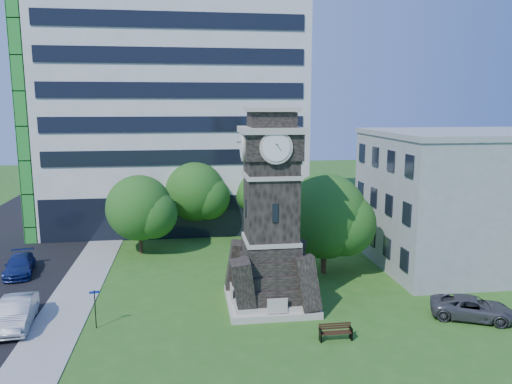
{
  "coord_description": "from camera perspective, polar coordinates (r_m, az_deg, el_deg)",
  "views": [
    {
      "loc": [
        -1.97,
        -27.24,
        12.44
      ],
      "look_at": [
        2.71,
        6.47,
        6.39
      ],
      "focal_mm": 35.0,
      "sensor_mm": 36.0,
      "label": 1
    }
  ],
  "objects": [
    {
      "name": "ground",
      "position": [
        30.01,
        -3.54,
        -14.43
      ],
      "size": [
        160.0,
        160.0,
        0.0
      ],
      "primitive_type": "plane",
      "color": "#285B1A",
      "rests_on": "ground"
    },
    {
      "name": "sidewalk",
      "position": [
        35.36,
        -20.05,
        -11.1
      ],
      "size": [
        3.0,
        70.0,
        0.06
      ],
      "primitive_type": "cube",
      "color": "gray",
      "rests_on": "ground"
    },
    {
      "name": "clock_tower",
      "position": [
        30.51,
        1.69,
        -3.49
      ],
      "size": [
        5.4,
        5.4,
        12.22
      ],
      "color": "#BAB2A2",
      "rests_on": "ground"
    },
    {
      "name": "office_tall",
      "position": [
        53.12,
        -9.43,
        11.87
      ],
      "size": [
        26.2,
        15.11,
        28.6
      ],
      "color": "silver",
      "rests_on": "ground"
    },
    {
      "name": "office_low",
      "position": [
        42.13,
        23.62,
        -0.66
      ],
      "size": [
        15.2,
        12.2,
        10.4
      ],
      "color": "#9C9FA1",
      "rests_on": "ground"
    },
    {
      "name": "car_street_mid",
      "position": [
        31.96,
        -25.69,
        -12.33
      ],
      "size": [
        2.21,
        4.97,
        1.58
      ],
      "primitive_type": "imported",
      "rotation": [
        0.0,
        0.0,
        0.11
      ],
      "color": "#96999D",
      "rests_on": "ground"
    },
    {
      "name": "car_street_north",
      "position": [
        41.09,
        -25.42,
        -7.56
      ],
      "size": [
        2.7,
        4.94,
        1.36
      ],
      "primitive_type": "imported",
      "rotation": [
        0.0,
        0.0,
        0.18
      ],
      "color": "navy",
      "rests_on": "ground"
    },
    {
      "name": "car_east_lot",
      "position": [
        32.49,
        23.52,
        -12.06
      ],
      "size": [
        5.19,
        3.92,
        1.31
      ],
      "primitive_type": "imported",
      "rotation": [
        0.0,
        0.0,
        1.15
      ],
      "color": "#444548",
      "rests_on": "ground"
    },
    {
      "name": "park_bench",
      "position": [
        27.87,
        9.07,
        -15.45
      ],
      "size": [
        1.78,
        0.47,
        0.92
      ],
      "rotation": [
        0.0,
        0.0,
        0.0
      ],
      "color": "black",
      "rests_on": "ground"
    },
    {
      "name": "street_sign",
      "position": [
        29.84,
        -17.93,
        -12.12
      ],
      "size": [
        0.54,
        0.05,
        2.25
      ],
      "rotation": [
        0.0,
        0.0,
        0.15
      ],
      "color": "black",
      "rests_on": "ground"
    },
    {
      "name": "tree_nw",
      "position": [
        42.5,
        -13.09,
        -1.98
      ],
      "size": [
        6.01,
        5.46,
        6.64
      ],
      "rotation": [
        0.0,
        0.0,
        -0.1
      ],
      "color": "#332114",
      "rests_on": "ground"
    },
    {
      "name": "tree_nc",
      "position": [
        46.67,
        -6.86,
        -0.12
      ],
      "size": [
        6.1,
        5.54,
        7.18
      ],
      "rotation": [
        0.0,
        0.0,
        -0.25
      ],
      "color": "#332114",
      "rests_on": "ground"
    },
    {
      "name": "tree_ne",
      "position": [
        46.69,
        0.34,
        -0.41
      ],
      "size": [
        4.4,
        4.0,
        6.1
      ],
      "rotation": [
        0.0,
        0.0,
        0.02
      ],
      "color": "#332114",
      "rests_on": "ground"
    },
    {
      "name": "tree_east",
      "position": [
        36.84,
        7.97,
        -2.99
      ],
      "size": [
        6.87,
        6.25,
        7.47
      ],
      "rotation": [
        0.0,
        0.0,
        -0.26
      ],
      "color": "#332114",
      "rests_on": "ground"
    }
  ]
}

